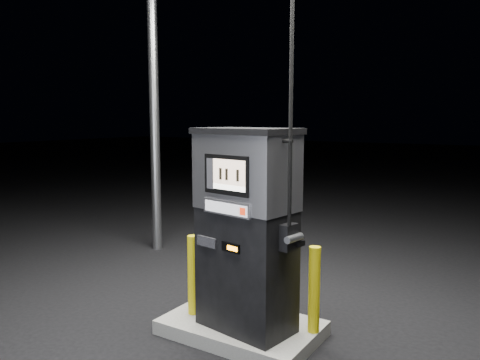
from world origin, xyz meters
The scene contains 5 objects.
ground centered at (0.00, 0.00, 0.00)m, with size 80.00×80.00×0.00m, color black.
pump_island centered at (0.00, 0.00, 0.07)m, with size 1.60×1.00×0.15m, color slate.
fuel_dispenser centered at (0.12, -0.10, 1.19)m, with size 1.16×0.76×4.21m.
bollard_left centered at (-0.55, -0.11, 0.59)m, with size 0.12×0.12×0.87m, color #CFBC0B.
bollard_right centered at (0.74, 0.18, 0.59)m, with size 0.12×0.12×0.87m, color #CFBC0B.
Camera 1 is at (2.49, -3.98, 2.27)m, focal length 35.00 mm.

